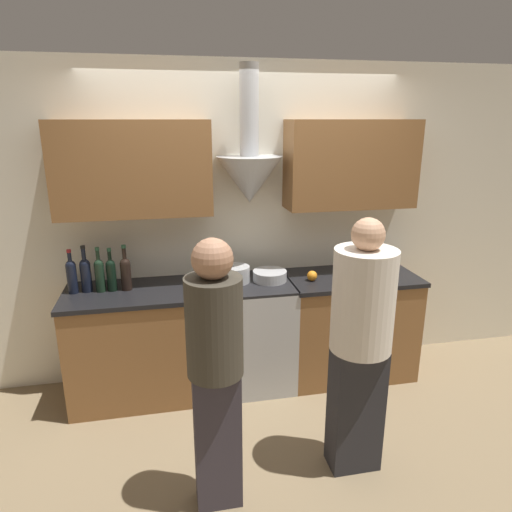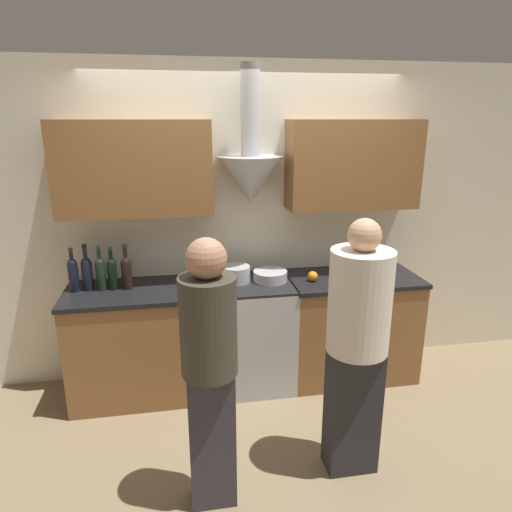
{
  "view_description": "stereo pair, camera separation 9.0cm",
  "coord_description": "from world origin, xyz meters",
  "views": [
    {
      "loc": [
        -0.66,
        -3.01,
        2.16
      ],
      "look_at": [
        0.0,
        0.25,
        1.15
      ],
      "focal_mm": 32.0,
      "sensor_mm": 36.0,
      "label": 1
    },
    {
      "loc": [
        -0.58,
        -3.03,
        2.16
      ],
      "look_at": [
        0.0,
        0.25,
        1.15
      ],
      "focal_mm": 32.0,
      "sensor_mm": 36.0,
      "label": 2
    }
  ],
  "objects": [
    {
      "name": "wine_bottle_2",
      "position": [
        -1.17,
        0.39,
        1.04
      ],
      "size": [
        0.07,
        0.07,
        0.35
      ],
      "color": "black",
      "rests_on": "counter_left"
    },
    {
      "name": "counter_right",
      "position": [
        0.84,
        0.35,
        0.45
      ],
      "size": [
        1.09,
        0.62,
        0.9
      ],
      "color": "brown",
      "rests_on": "ground_plane"
    },
    {
      "name": "ground_plane",
      "position": [
        0.0,
        0.0,
        0.0
      ],
      "size": [
        12.0,
        12.0,
        0.0
      ],
      "primitive_type": "plane",
      "color": "#847051"
    },
    {
      "name": "person_foreground_right",
      "position": [
        0.44,
        -0.73,
        0.89
      ],
      "size": [
        0.37,
        0.37,
        1.63
      ],
      "color": "#28282D",
      "rests_on": "ground_plane"
    },
    {
      "name": "mixing_bowl",
      "position": [
        0.14,
        0.37,
        0.94
      ],
      "size": [
        0.27,
        0.27,
        0.08
      ],
      "color": "#B7BABC",
      "rests_on": "stove_range"
    },
    {
      "name": "wine_bottle_0",
      "position": [
        -1.37,
        0.4,
        1.04
      ],
      "size": [
        0.07,
        0.07,
        0.34
      ],
      "color": "black",
      "rests_on": "counter_left"
    },
    {
      "name": "wine_bottle_4",
      "position": [
        -0.98,
        0.39,
        1.04
      ],
      "size": [
        0.08,
        0.08,
        0.35
      ],
      "color": "black",
      "rests_on": "counter_left"
    },
    {
      "name": "stove_range",
      "position": [
        0.0,
        0.36,
        0.45
      ],
      "size": [
        0.61,
        0.6,
        0.9
      ],
      "color": "#B7BABC",
      "rests_on": "ground_plane"
    },
    {
      "name": "chefs_knife",
      "position": [
        0.82,
        0.38,
        0.9
      ],
      "size": [
        0.26,
        0.15,
        0.01
      ],
      "rotation": [
        0.0,
        0.0,
        0.45
      ],
      "color": "silver",
      "rests_on": "counter_right"
    },
    {
      "name": "orange_fruit",
      "position": [
        0.47,
        0.3,
        0.94
      ],
      "size": [
        0.08,
        0.08,
        0.08
      ],
      "color": "orange",
      "rests_on": "counter_right"
    },
    {
      "name": "wine_bottle_1",
      "position": [
        -1.27,
        0.41,
        1.04
      ],
      "size": [
        0.08,
        0.08,
        0.36
      ],
      "color": "black",
      "rests_on": "counter_left"
    },
    {
      "name": "wall_back",
      "position": [
        -0.01,
        0.63,
        1.46
      ],
      "size": [
        8.4,
        0.52,
        2.6
      ],
      "color": "silver",
      "rests_on": "ground_plane"
    },
    {
      "name": "wine_bottle_3",
      "position": [
        -1.09,
        0.39,
        1.04
      ],
      "size": [
        0.07,
        0.07,
        0.33
      ],
      "color": "black",
      "rests_on": "counter_left"
    },
    {
      "name": "counter_left",
      "position": [
        -0.88,
        0.35,
        0.45
      ],
      "size": [
        1.17,
        0.62,
        0.9
      ],
      "color": "brown",
      "rests_on": "ground_plane"
    },
    {
      "name": "stock_pot",
      "position": [
        -0.14,
        0.39,
        0.96
      ],
      "size": [
        0.22,
        0.22,
        0.13
      ],
      "color": "#B7BABC",
      "rests_on": "stove_range"
    },
    {
      "name": "person_foreground_left",
      "position": [
        -0.45,
        -0.85,
        0.89
      ],
      "size": [
        0.3,
        0.3,
        1.59
      ],
      "color": "#38333D",
      "rests_on": "ground_plane"
    }
  ]
}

